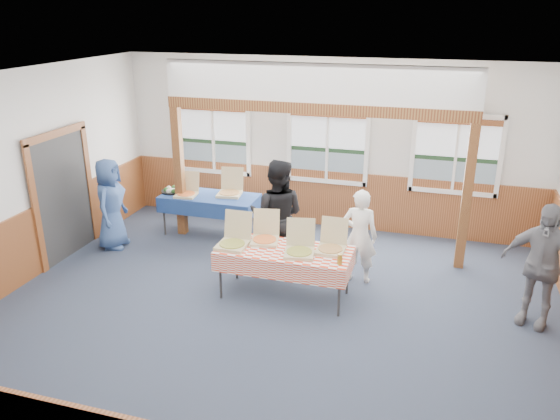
% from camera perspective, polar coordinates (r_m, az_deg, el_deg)
% --- Properties ---
extents(floor, '(8.00, 8.00, 0.00)m').
position_cam_1_polar(floor, '(7.77, -0.74, -10.78)').
color(floor, '#26303E').
rests_on(floor, ground).
extents(ceiling, '(8.00, 8.00, 0.00)m').
position_cam_1_polar(ceiling, '(6.69, -0.87, 13.34)').
color(ceiling, white).
rests_on(ceiling, wall_back).
extents(wall_back, '(8.00, 0.00, 8.00)m').
position_cam_1_polar(wall_back, '(10.33, 5.03, 6.79)').
color(wall_back, silver).
rests_on(wall_back, floor).
extents(wall_front, '(8.00, 0.00, 8.00)m').
position_cam_1_polar(wall_front, '(4.23, -15.58, -15.46)').
color(wall_front, silver).
rests_on(wall_front, floor).
extents(wall_left, '(0.00, 8.00, 8.00)m').
position_cam_1_polar(wall_left, '(9.05, -25.79, 2.82)').
color(wall_left, silver).
rests_on(wall_left, floor).
extents(wainscot_back, '(7.98, 0.05, 1.10)m').
position_cam_1_polar(wainscot_back, '(10.60, 4.83, 1.23)').
color(wainscot_back, brown).
rests_on(wainscot_back, floor).
extents(wainscot_left, '(0.05, 6.98, 1.10)m').
position_cam_1_polar(wainscot_left, '(9.37, -24.69, -3.31)').
color(wainscot_left, brown).
rests_on(wainscot_left, floor).
extents(cased_opening, '(0.06, 1.30, 2.10)m').
position_cam_1_polar(cased_opening, '(9.83, -21.72, 1.33)').
color(cased_opening, '#2E2E2E').
rests_on(cased_opening, wall_left).
extents(window_left, '(1.56, 0.10, 1.46)m').
position_cam_1_polar(window_left, '(10.95, -6.98, 7.92)').
color(window_left, white).
rests_on(window_left, wall_back).
extents(window_mid, '(1.56, 0.10, 1.46)m').
position_cam_1_polar(window_mid, '(10.27, 4.99, 7.16)').
color(window_mid, white).
rests_on(window_mid, wall_back).
extents(window_right, '(1.56, 0.10, 1.46)m').
position_cam_1_polar(window_right, '(10.08, 17.96, 5.98)').
color(window_right, white).
rests_on(window_right, wall_back).
extents(post_left, '(0.15, 0.15, 2.40)m').
position_cam_1_polar(post_left, '(10.14, -10.48, 3.92)').
color(post_left, '#532412').
rests_on(post_left, floor).
extents(post_right, '(0.15, 0.15, 2.40)m').
position_cam_1_polar(post_right, '(9.11, 18.93, 1.22)').
color(post_right, '#532412').
rests_on(post_right, floor).
extents(cross_beam, '(5.15, 0.18, 0.18)m').
position_cam_1_polar(cross_beam, '(9.00, 3.61, 10.58)').
color(cross_beam, '#532412').
rests_on(cross_beam, post_left).
extents(table_left, '(1.95, 1.51, 0.76)m').
position_cam_1_polar(table_left, '(10.18, -7.37, 1.20)').
color(table_left, '#2E2E2E').
rests_on(table_left, floor).
extents(table_right, '(1.99, 0.99, 0.76)m').
position_cam_1_polar(table_right, '(7.89, 0.47, -4.49)').
color(table_right, '#2E2E2E').
rests_on(table_right, floor).
extents(pizza_box_a, '(0.41, 0.49, 0.40)m').
position_cam_1_polar(pizza_box_a, '(10.21, -9.72, 1.86)').
color(pizza_box_a, tan).
rests_on(pizza_box_a, table_left).
extents(pizza_box_b, '(0.49, 0.57, 0.46)m').
position_cam_1_polar(pizza_box_b, '(10.15, -5.25, 1.99)').
color(pizza_box_b, tan).
rests_on(pizza_box_b, table_left).
extents(pizza_box_c, '(0.43, 0.52, 0.46)m').
position_cam_1_polar(pizza_box_c, '(7.97, -4.91, -3.31)').
color(pizza_box_c, tan).
rests_on(pizza_box_c, table_right).
extents(pizza_box_d, '(0.48, 0.55, 0.43)m').
position_cam_1_polar(pizza_box_d, '(8.10, -1.58, -2.86)').
color(pizza_box_d, tan).
rests_on(pizza_box_d, table_right).
extents(pizza_box_e, '(0.49, 0.56, 0.45)m').
position_cam_1_polar(pizza_box_e, '(7.71, 2.05, -4.12)').
color(pizza_box_e, tan).
rests_on(pizza_box_e, table_right).
extents(pizza_box_f, '(0.40, 0.49, 0.43)m').
position_cam_1_polar(pizza_box_f, '(7.82, 5.36, -3.82)').
color(pizza_box_f, tan).
rests_on(pizza_box_f, table_right).
extents(veggie_tray, '(0.42, 0.42, 0.10)m').
position_cam_1_polar(veggie_tray, '(10.47, -11.16, 2.04)').
color(veggie_tray, black).
rests_on(veggie_tray, table_left).
extents(drink_glass, '(0.07, 0.07, 0.15)m').
position_cam_1_polar(drink_glass, '(7.44, 6.27, -5.12)').
color(drink_glass, '#986C19').
rests_on(drink_glass, table_right).
extents(woman_white, '(0.56, 0.38, 1.50)m').
position_cam_1_polar(woman_white, '(8.42, 8.32, -2.71)').
color(woman_white, white).
rests_on(woman_white, floor).
extents(woman_black, '(0.95, 0.77, 1.85)m').
position_cam_1_polar(woman_black, '(8.63, -0.32, -0.63)').
color(woman_black, black).
rests_on(woman_black, floor).
extents(man_blue, '(0.63, 0.86, 1.62)m').
position_cam_1_polar(man_blue, '(9.96, -17.29, 0.63)').
color(man_blue, '#3A5992').
rests_on(man_blue, floor).
extents(person_grey, '(1.09, 0.78, 1.72)m').
position_cam_1_polar(person_grey, '(7.93, 25.59, -5.24)').
color(person_grey, slate).
rests_on(person_grey, floor).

